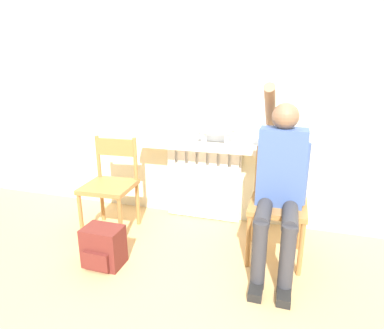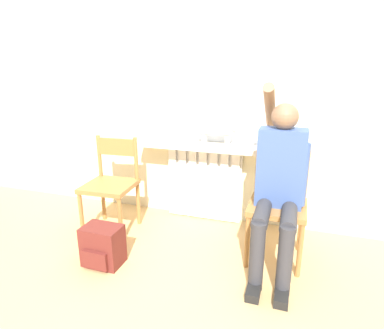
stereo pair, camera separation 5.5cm
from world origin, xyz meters
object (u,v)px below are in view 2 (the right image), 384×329
Objects in this scene: chair_left at (111,183)px; chair_right at (278,203)px; backpack at (103,246)px; cat at (218,129)px; person at (279,181)px.

chair_left is 1.00× the size of chair_right.
chair_left is at bearing -179.52° from chair_right.
chair_right reaches higher than backpack.
cat is at bearing 144.80° from chair_right.
cat is (0.88, 0.42, 0.47)m from chair_left.
cat is at bearing 55.50° from backpack.
chair_right is at bearing -35.67° from cat.
person is at bearing 18.38° from backpack.
backpack is (-0.65, -0.95, -0.78)m from cat.
chair_right is at bearing 90.07° from person.
chair_left is 1.49m from person.
chair_left is 0.63× the size of person.
cat reaches higher than chair_right.
cat reaches higher than backpack.
chair_right is at bearing -3.51° from chair_left.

